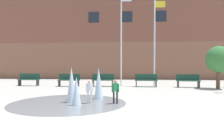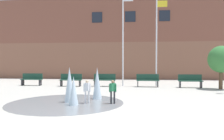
{
  "view_description": "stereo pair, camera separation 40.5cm",
  "coord_description": "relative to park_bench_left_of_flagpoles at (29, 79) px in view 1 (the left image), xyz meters",
  "views": [
    {
      "loc": [
        0.34,
        -5.15,
        1.67
      ],
      "look_at": [
        -0.68,
        7.16,
        1.3
      ],
      "focal_mm": 35.0,
      "sensor_mm": 36.0,
      "label": 1
    },
    {
      "loc": [
        0.74,
        -5.11,
        1.67
      ],
      "look_at": [
        -0.68,
        7.16,
        1.3
      ],
      "focal_mm": 35.0,
      "sensor_mm": 36.0,
      "label": 2
    }
  ],
  "objects": [
    {
      "name": "park_bench_under_left_flagpole",
      "position": [
        3.13,
        -0.23,
        0.0
      ],
      "size": [
        1.6,
        0.44,
        0.91
      ],
      "color": "#28282D",
      "rests_on": "ground"
    },
    {
      "name": "park_bench_near_trashcan",
      "position": [
        11.6,
        -0.17,
        0.0
      ],
      "size": [
        1.6,
        0.44,
        0.91
      ],
      "color": "#28282D",
      "rests_on": "ground"
    },
    {
      "name": "park_bench_center",
      "position": [
        5.59,
        -0.02,
        0.0
      ],
      "size": [
        1.6,
        0.44,
        0.91
      ],
      "color": "#28282D",
      "rests_on": "ground"
    },
    {
      "name": "flagpole_right",
      "position": [
        9.38,
        0.46,
        3.06
      ],
      "size": [
        0.8,
        0.1,
        6.61
      ],
      "color": "silver",
      "rests_on": "ground"
    },
    {
      "name": "ground_plane",
      "position": [
        7.22,
        -10.61,
        -0.48
      ],
      "size": [
        100.0,
        100.0,
        0.0
      ],
      "primitive_type": "plane",
      "color": "#B2ADA3"
    },
    {
      "name": "park_bench_left_of_flagpoles",
      "position": [
        0.0,
        0.0,
        0.0
      ],
      "size": [
        1.6,
        0.44,
        0.91
      ],
      "color": "#28282D",
      "rests_on": "ground"
    },
    {
      "name": "child_running",
      "position": [
        5.87,
        -6.77,
        0.1
      ],
      "size": [
        0.31,
        0.21,
        0.99
      ],
      "rotation": [
        0.0,
        0.0,
        2.64
      ],
      "color": "silver",
      "rests_on": "ground"
    },
    {
      "name": "splash_fountain",
      "position": [
        5.42,
        -6.46,
        0.09
      ],
      "size": [
        4.89,
        4.89,
        1.52
      ],
      "color": "gray",
      "rests_on": "ground"
    },
    {
      "name": "library_building",
      "position": [
        7.22,
        10.17,
        3.87
      ],
      "size": [
        36.0,
        6.05,
        8.7
      ],
      "color": "brown",
      "rests_on": "ground"
    },
    {
      "name": "child_with_pink_shirt",
      "position": [
        6.96,
        -6.77,
        0.1
      ],
      "size": [
        0.31,
        0.23,
        0.99
      ],
      "rotation": [
        0.0,
        0.0,
        0.74
      ],
      "color": "#28282D",
      "rests_on": "ground"
    },
    {
      "name": "park_bench_under_right_flagpole",
      "position": [
        8.71,
        -0.01,
        0.0
      ],
      "size": [
        1.6,
        0.44,
        0.91
      ],
      "color": "#28282D",
      "rests_on": "ground"
    },
    {
      "name": "flagpole_left",
      "position": [
        6.93,
        0.46,
        3.31
      ],
      "size": [
        0.8,
        0.1,
        7.09
      ],
      "color": "silver",
      "rests_on": "ground"
    },
    {
      "name": "street_tree_near_building",
      "position": [
        13.34,
        -0.93,
        1.44
      ],
      "size": [
        1.64,
        1.64,
        2.81
      ],
      "color": "brown",
      "rests_on": "ground"
    }
  ]
}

